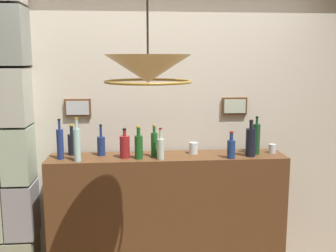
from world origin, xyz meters
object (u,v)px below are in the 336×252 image
at_px(liquor_bottle_mezcal, 77,144).
at_px(glass_tumbler_highball, 193,148).
at_px(liquor_bottle_rum, 154,144).
at_px(liquor_bottle_amaro, 231,148).
at_px(liquor_bottle_vodka, 60,143).
at_px(liquor_bottle_scotch, 72,143).
at_px(liquor_bottle_sherry, 256,139).
at_px(liquor_bottle_gin, 161,148).
at_px(liquor_bottle_port, 139,146).
at_px(liquor_bottle_whiskey, 252,142).
at_px(liquor_bottle_bourbon, 251,142).
at_px(liquor_bottle_brandy, 101,145).
at_px(liquor_bottle_rye, 125,146).
at_px(pendant_lamp, 148,70).
at_px(glass_tumbler_rocks, 272,149).

distance_m(liquor_bottle_mezcal, glass_tumbler_highball, 0.93).
relative_size(liquor_bottle_rum, liquor_bottle_amaro, 1.21).
distance_m(liquor_bottle_rum, liquor_bottle_vodka, 0.73).
xyz_separation_m(liquor_bottle_rum, liquor_bottle_amaro, (0.59, -0.10, -0.02)).
distance_m(liquor_bottle_scotch, liquor_bottle_mezcal, 0.22).
bearing_deg(liquor_bottle_sherry, liquor_bottle_gin, -172.52).
xyz_separation_m(liquor_bottle_sherry, liquor_bottle_mezcal, (-1.42, -0.10, 0.01)).
xyz_separation_m(liquor_bottle_sherry, liquor_bottle_port, (-0.95, -0.07, -0.03)).
bearing_deg(liquor_bottle_port, glass_tumbler_highball, 16.20).
xyz_separation_m(liquor_bottle_whiskey, liquor_bottle_amaro, (-0.23, -0.22, 0.00)).
relative_size(liquor_bottle_bourbon, liquor_bottle_scotch, 1.18).
height_order(liquor_bottle_amaro, glass_tumbler_highball, liquor_bottle_amaro).
bearing_deg(liquor_bottle_brandy, liquor_bottle_port, -24.29).
bearing_deg(liquor_bottle_rye, glass_tumbler_highball, 9.42).
xyz_separation_m(liquor_bottle_scotch, pendant_lamp, (0.58, -0.88, 0.61)).
xyz_separation_m(liquor_bottle_whiskey, liquor_bottle_vodka, (-1.55, -0.13, 0.04)).
distance_m(liquor_bottle_rye, pendant_lamp, 0.97).
bearing_deg(liquor_bottle_sherry, liquor_bottle_bourbon, -134.96).
distance_m(liquor_bottle_vodka, liquor_bottle_scotch, 0.15).
bearing_deg(liquor_bottle_brandy, liquor_bottle_sherry, -3.00).
relative_size(liquor_bottle_gin, pendant_lamp, 0.42).
xyz_separation_m(liquor_bottle_mezcal, glass_tumbler_rocks, (1.57, 0.13, -0.10)).
distance_m(liquor_bottle_rum, glass_tumbler_rocks, 0.98).
height_order(liquor_bottle_amaro, liquor_bottle_rye, liquor_bottle_rye).
bearing_deg(liquor_bottle_gin, liquor_bottle_scotch, 163.37).
height_order(liquor_bottle_mezcal, glass_tumbler_rocks, liquor_bottle_mezcal).
xyz_separation_m(liquor_bottle_amaro, glass_tumbler_highball, (-0.27, 0.18, -0.03)).
distance_m(liquor_bottle_amaro, glass_tumbler_highball, 0.32).
distance_m(liquor_bottle_amaro, glass_tumbler_rocks, 0.41).
xyz_separation_m(glass_tumbler_rocks, glass_tumbler_highball, (-0.65, 0.03, 0.01)).
bearing_deg(liquor_bottle_sherry, pendant_lamp, -139.54).
bearing_deg(glass_tumbler_rocks, liquor_bottle_sherry, -168.99).
bearing_deg(liquor_bottle_rye, liquor_bottle_bourbon, -2.09).
relative_size(liquor_bottle_whiskey, liquor_bottle_amaro, 1.01).
bearing_deg(liquor_bottle_whiskey, liquor_bottle_rye, -172.68).
distance_m(liquor_bottle_whiskey, liquor_bottle_mezcal, 1.43).
bearing_deg(liquor_bottle_sherry, liquor_bottle_rye, -178.31).
height_order(liquor_bottle_rye, liquor_bottle_port, liquor_bottle_port).
height_order(liquor_bottle_amaro, liquor_bottle_scotch, liquor_bottle_scotch).
xyz_separation_m(liquor_bottle_brandy, liquor_bottle_mezcal, (-0.17, -0.17, 0.05)).
relative_size(liquor_bottle_port, liquor_bottle_mezcal, 0.78).
bearing_deg(liquor_bottle_scotch, liquor_bottle_brandy, -9.81).
xyz_separation_m(liquor_bottle_vodka, liquor_bottle_scotch, (0.07, 0.13, -0.03)).
xyz_separation_m(liquor_bottle_vodka, glass_tumbler_rocks, (1.70, 0.06, -0.09)).
relative_size(liquor_bottle_rum, liquor_bottle_scotch, 1.04).
bearing_deg(liquor_bottle_bourbon, liquor_bottle_vodka, 178.44).
relative_size(liquor_bottle_sherry, liquor_bottle_amaro, 1.45).
relative_size(liquor_bottle_brandy, liquor_bottle_amaro, 1.18).
xyz_separation_m(liquor_bottle_rum, pendant_lamp, (-0.07, -0.75, 0.60)).
bearing_deg(liquor_bottle_rum, glass_tumbler_highball, 13.43).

